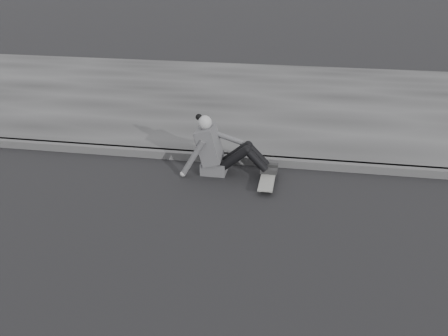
% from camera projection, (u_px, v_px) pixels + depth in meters
% --- Properties ---
extents(ground, '(80.00, 80.00, 0.00)m').
position_uv_depth(ground, '(299.00, 270.00, 5.14)').
color(ground, black).
rests_on(ground, ground).
extents(curb, '(24.00, 0.16, 0.12)m').
position_uv_depth(curb, '(306.00, 164.00, 7.42)').
color(curb, '#444444').
rests_on(curb, ground).
extents(sidewalk, '(24.00, 6.00, 0.12)m').
position_uv_depth(sidewalk, '(309.00, 103.00, 10.12)').
color(sidewalk, '#363636').
rests_on(sidewalk, ground).
extents(skateboard, '(0.20, 0.78, 0.09)m').
position_uv_depth(skateboard, '(267.00, 179.00, 6.92)').
color(skateboard, gray).
rests_on(skateboard, ground).
extents(seated_woman, '(1.38, 0.46, 0.88)m').
position_uv_depth(seated_woman, '(219.00, 150.00, 7.13)').
color(seated_woman, '#49494C').
rests_on(seated_woman, ground).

